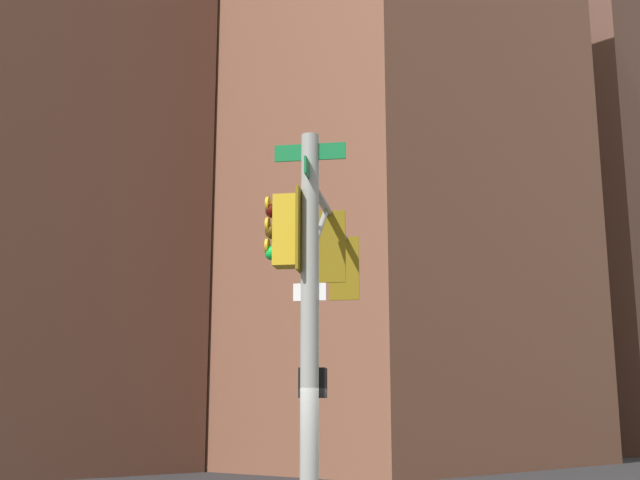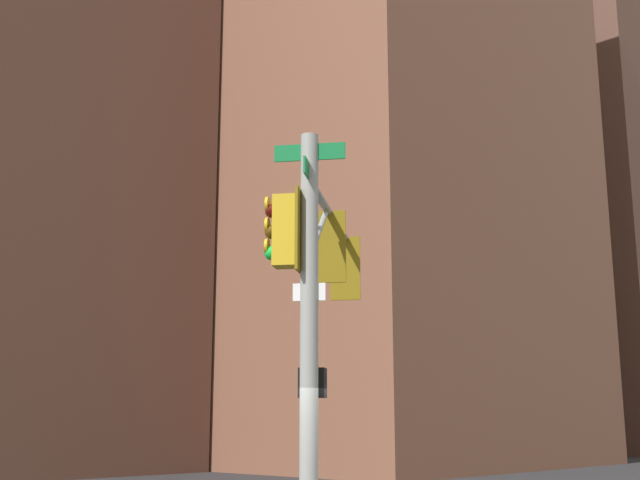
{
  "view_description": "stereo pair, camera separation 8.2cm",
  "coord_description": "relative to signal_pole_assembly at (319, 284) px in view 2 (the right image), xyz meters",
  "views": [
    {
      "loc": [
        -7.45,
        8.52,
        2.06
      ],
      "look_at": [
        0.77,
        -0.39,
        4.7
      ],
      "focal_mm": 47.06,
      "sensor_mm": 36.0,
      "label": 1
    },
    {
      "loc": [
        -7.51,
        8.47,
        2.06
      ],
      "look_at": [
        0.77,
        -0.39,
        4.7
      ],
      "focal_mm": 47.06,
      "sensor_mm": 36.0,
      "label": 2
    }
  ],
  "objects": [
    {
      "name": "building_brick_midblock",
      "position": [
        21.35,
        -23.76,
        13.1
      ],
      "size": [
        22.96,
        18.83,
        34.36
      ],
      "primitive_type": "cube",
      "color": "brown",
      "rests_on": "ground_plane"
    },
    {
      "name": "signal_pole_assembly",
      "position": [
        0.0,
        0.0,
        0.0
      ],
      "size": [
        3.3,
        4.69,
        6.02
      ],
      "rotation": [
        0.0,
        0.0,
        5.3
      ],
      "color": "gray",
      "rests_on": "ground_plane"
    },
    {
      "name": "building_brick_farside",
      "position": [
        21.65,
        -48.15,
        14.88
      ],
      "size": [
        19.89,
        14.27,
        37.92
      ],
      "primitive_type": "cube",
      "color": "brown",
      "rests_on": "ground_plane"
    }
  ]
}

